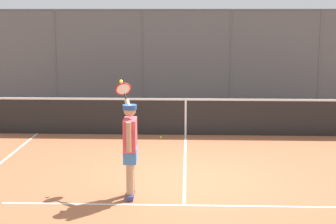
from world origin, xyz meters
name	(u,v)px	position (x,y,z in m)	size (l,w,h in m)	color
ground_plane	(185,180)	(0.00, 0.00, 0.00)	(60.00, 60.00, 0.00)	#A8603D
court_line_markings	(184,212)	(0.00, 1.62, 0.00)	(7.86, 9.40, 0.01)	white
fence_backdrop	(186,58)	(0.00, -8.47, 1.61)	(17.49, 1.37, 3.25)	#565B60
tennis_net	(186,116)	(0.00, -3.82, 0.49)	(10.10, 0.09, 1.07)	#2D2D2D
tennis_player	(130,143)	(0.93, 0.94, 0.95)	(0.50, 1.36, 1.91)	navy
tennis_ball_near_net	(161,137)	(0.62, -3.37, 0.03)	(0.07, 0.07, 0.07)	#C1D138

